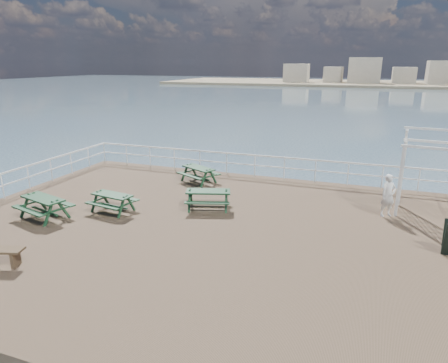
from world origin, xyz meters
TOP-DOWN VIEW (x-y plane):
  - ground at (0.00, 0.00)m, footprint 18.00×14.00m
  - sea_backdrop at (12.54, 134.07)m, footprint 300.00×300.00m
  - railing at (-0.07, 2.57)m, footprint 17.77×13.76m
  - picnic_table_a at (-3.72, 0.31)m, footprint 1.75×1.49m
  - picnic_table_b at (-2.20, 4.94)m, footprint 2.10×1.95m
  - picnic_table_c at (-0.44, 1.84)m, footprint 2.01×1.80m
  - picnic_table_d at (-5.68, -1.08)m, footprint 2.09×1.84m
  - trellis_arbor at (7.60, 3.99)m, footprint 2.73×1.67m
  - person at (6.02, 3.34)m, footprint 0.69×0.63m

SIDE VIEW (x-z plane):
  - sea_backdrop at x=12.54m, z-range -5.11..4.09m
  - ground at x=0.00m, z-range -0.30..0.00m
  - picnic_table_a at x=-3.72m, z-range 0.11..0.88m
  - picnic_table_b at x=-2.20m, z-range 0.11..0.93m
  - picnic_table_c at x=-0.44m, z-range 0.11..0.93m
  - picnic_table_d at x=-5.68m, z-range 0.12..0.99m
  - person at x=6.02m, z-range 0.00..1.58m
  - railing at x=-0.07m, z-range 0.32..1.42m
  - trellis_arbor at x=7.60m, z-range -0.18..3.03m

